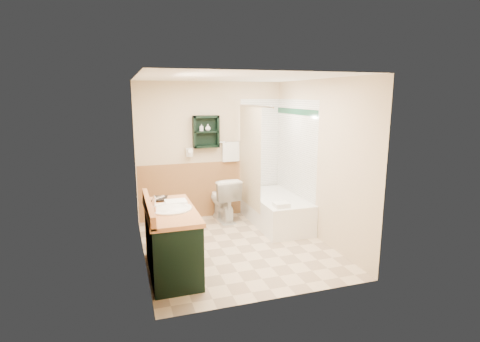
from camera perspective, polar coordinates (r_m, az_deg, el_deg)
name	(u,v)px	position (r m, az deg, el deg)	size (l,w,h in m)	color
floor	(236,246)	(5.58, -0.59, -11.40)	(3.00, 3.00, 0.00)	beige
back_wall	(210,151)	(6.67, -4.52, 3.12)	(2.60, 0.04, 2.40)	beige
left_wall	(138,172)	(5.00, -15.21, -0.09)	(0.04, 3.00, 2.40)	beige
right_wall	(320,161)	(5.75, 12.04, 1.55)	(0.04, 3.00, 2.40)	beige
ceiling	(236,76)	(5.14, -0.65, 14.30)	(2.60, 3.00, 0.04)	white
wainscot_left	(144,223)	(5.18, -14.41, -7.66)	(2.98, 2.98, 1.00)	#A96C44
wainscot_back	(212,189)	(6.78, -4.36, -2.79)	(2.58, 2.58, 1.00)	#A96C44
mirror_frame	(144,155)	(4.41, -14.39, 2.40)	(1.30, 1.30, 1.00)	brown
mirror_glass	(145,155)	(4.41, -14.32, 2.41)	(1.20, 1.20, 0.90)	white
tile_right	(295,162)	(6.41, 8.34, 1.33)	(1.50, 1.50, 2.10)	white
tile_back	(265,156)	(6.96, 3.82, 2.23)	(0.95, 0.95, 2.10)	white
tile_accent	(296,112)	(6.31, 8.48, 8.94)	(1.50, 1.50, 0.10)	#13452D
wall_shelf	(206,132)	(6.50, -5.20, 5.99)	(0.45, 0.15, 0.55)	black
hair_dryer	(189,152)	(6.50, -7.77, 2.83)	(0.10, 0.24, 0.18)	white
towel_bar	(230,142)	(6.67, -1.47, 4.45)	(0.40, 0.06, 0.40)	white
curtain_rod	(254,106)	(6.02, 2.09, 9.89)	(0.03, 0.03, 1.60)	silver
shower_curtain	(250,157)	(6.26, 1.49, 2.14)	(1.05, 1.05, 1.70)	beige
vanity	(172,241)	(4.76, -10.39, -10.44)	(0.59, 1.28, 0.82)	black
bathtub	(276,211)	(6.40, 5.50, -6.01)	(0.74, 1.50, 0.50)	white
toilet	(223,199)	(6.58, -2.55, -4.28)	(0.43, 0.78, 0.76)	white
counter_towel	(176,202)	(4.83, -9.75, -4.69)	(0.27, 0.21, 0.04)	white
vanity_book	(152,191)	(5.05, -13.23, -2.91)	(0.18, 0.02, 0.25)	black
tub_towel	(281,205)	(5.74, 6.32, -5.15)	(0.23, 0.19, 0.07)	white
soap_bottle_a	(202,129)	(6.47, -5.88, 6.33)	(0.05, 0.12, 0.05)	white
soap_bottle_b	(208,128)	(6.49, -4.92, 6.53)	(0.09, 0.12, 0.09)	white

